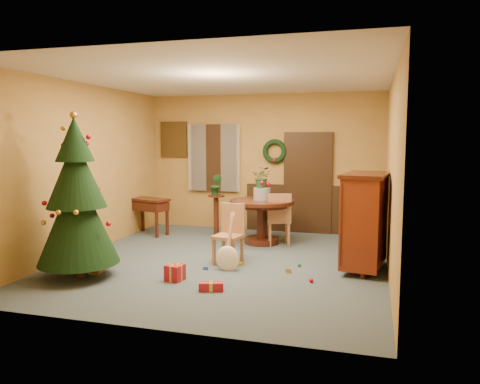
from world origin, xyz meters
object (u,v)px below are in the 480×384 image
(christmas_tree, at_px, (77,200))
(sideboard, at_px, (365,219))
(dining_table, at_px, (262,213))
(writing_desk, at_px, (149,207))
(chair_near, at_px, (230,231))

(christmas_tree, xyz_separation_m, sideboard, (3.90, 1.49, -0.33))
(christmas_tree, bearing_deg, dining_table, 54.30)
(christmas_tree, relative_size, writing_desk, 2.51)
(writing_desk, bearing_deg, dining_table, -4.25)
(chair_near, xyz_separation_m, writing_desk, (-2.25, 1.66, 0.06))
(sideboard, bearing_deg, dining_table, 144.95)
(christmas_tree, distance_m, sideboard, 4.19)
(dining_table, bearing_deg, christmas_tree, -125.70)
(dining_table, relative_size, christmas_tree, 0.51)
(dining_table, height_order, christmas_tree, christmas_tree)
(dining_table, bearing_deg, chair_near, -96.59)
(chair_near, height_order, christmas_tree, christmas_tree)
(christmas_tree, bearing_deg, writing_desk, 97.62)
(dining_table, distance_m, christmas_tree, 3.50)
(christmas_tree, height_order, writing_desk, christmas_tree)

